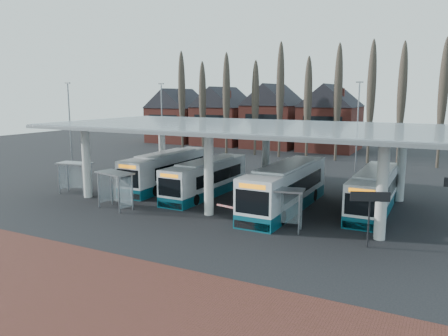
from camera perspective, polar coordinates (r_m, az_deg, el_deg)
The scene contains 17 objects.
ground at distance 30.40m, azimuth -4.31°, elevation -7.21°, with size 140.00×140.00×0.00m, color black.
brick_strip at distance 21.81m, azimuth -21.74°, elevation -14.84°, with size 70.00×10.00×0.03m, color #562822.
station_canopy at distance 36.27m, azimuth 2.27°, elevation 4.70°, with size 32.00×16.00×6.34m.
poplar_row at distance 59.71m, azimuth 12.73°, elevation 9.39°, with size 45.10×1.10×14.50m.
townhouse_row at distance 75.48m, azimuth 3.14°, elevation 7.46°, with size 36.80×10.30×12.25m.
lamp_post_a at distance 57.51m, azimuth -8.11°, elevation 6.09°, with size 0.80×0.16×10.17m.
lamp_post_b at distance 51.66m, azimuth 17.04°, elevation 5.38°, with size 0.80×0.16×10.17m.
lamp_post_d at distance 56.77m, azimuth -19.49°, elevation 5.60°, with size 0.80×0.16×10.17m.
bus_0 at distance 42.16m, azimuth -7.36°, elevation -0.32°, with size 2.83×12.00×3.32m.
bus_1 at distance 38.41m, azimuth -2.31°, elevation -1.38°, with size 2.48×11.17×3.10m.
bus_2 at distance 33.93m, azimuth 8.07°, elevation -2.63°, with size 2.76×12.59×3.49m.
bus_3 at distance 35.09m, azimuth 19.03°, elevation -2.95°, with size 2.49×11.27×3.13m.
shelter_0 at distance 41.21m, azimuth -18.78°, elevation -0.34°, with size 3.17×1.88×2.78m.
shelter_1 at distance 34.74m, azimuth -13.86°, elevation -1.78°, with size 3.37×2.21×2.87m.
shelter_2 at distance 28.69m, azimuth 7.46°, elevation -4.12°, with size 3.20×2.00×2.77m.
info_sign_0 at distance 26.32m, azimuth 18.52°, elevation -4.10°, with size 2.11×0.91×3.30m.
barrier at distance 30.47m, azimuth 1.02°, elevation -5.30°, with size 2.41×0.89×1.22m.
Camera 1 is at (15.41, -24.68, 8.80)m, focal length 35.00 mm.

